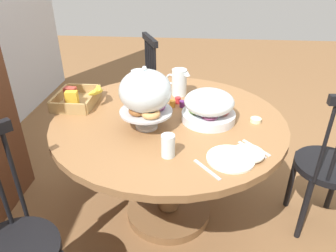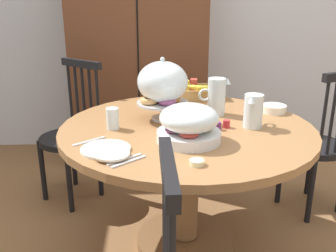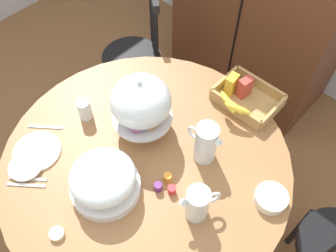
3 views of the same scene
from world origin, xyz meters
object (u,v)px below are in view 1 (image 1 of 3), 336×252
(cereal_basket, at_px, (79,98))
(china_plate_small, at_px, (249,153))
(fruit_platter_covered, at_px, (210,107))
(cereal_bowl, at_px, (146,80))
(windsor_chair_by_cabinet, at_px, (11,251))
(pastry_stand_with_dome, at_px, (146,94))
(dining_table, at_px, (169,145))
(milk_pitcher, at_px, (141,89))
(orange_juice_pitcher, at_px, (180,83))
(china_plate_large, at_px, (232,159))
(butter_dish, at_px, (257,120))
(windsor_chair_facing_door, at_px, (332,168))
(windsor_chair_near_window, at_px, (137,98))
(drinking_glass, at_px, (169,146))

(cereal_basket, bearing_deg, china_plate_small, -116.38)
(fruit_platter_covered, xyz_separation_m, cereal_bowl, (0.54, 0.44, -0.06))
(windsor_chair_by_cabinet, height_order, pastry_stand_with_dome, pastry_stand_with_dome)
(dining_table, relative_size, milk_pitcher, 6.32)
(orange_juice_pitcher, relative_size, china_plate_large, 0.80)
(fruit_platter_covered, distance_m, china_plate_large, 0.40)
(orange_juice_pitcher, bearing_deg, butter_dish, -127.53)
(pastry_stand_with_dome, height_order, cereal_bowl, pastry_stand_with_dome)
(pastry_stand_with_dome, xyz_separation_m, cereal_bowl, (0.65, 0.10, -0.17))
(windsor_chair_facing_door, distance_m, cereal_basket, 1.58)
(orange_juice_pitcher, bearing_deg, cereal_bowl, 52.33)
(butter_dish, bearing_deg, milk_pitcher, 74.12)
(orange_juice_pitcher, distance_m, cereal_bowl, 0.32)
(orange_juice_pitcher, relative_size, butter_dish, 2.92)
(orange_juice_pitcher, bearing_deg, china_plate_large, -159.16)
(dining_table, height_order, orange_juice_pitcher, orange_juice_pitcher)
(windsor_chair_by_cabinet, height_order, cereal_bowl, windsor_chair_by_cabinet)
(cereal_basket, bearing_deg, milk_pitcher, -81.13)
(fruit_platter_covered, distance_m, milk_pitcher, 0.46)
(cereal_basket, xyz_separation_m, china_plate_small, (-0.48, -0.97, -0.03))
(windsor_chair_near_window, xyz_separation_m, china_plate_large, (-1.29, -0.68, 0.29))
(pastry_stand_with_dome, distance_m, china_plate_small, 0.59)
(windsor_chair_near_window, xyz_separation_m, butter_dish, (-0.90, -0.85, 0.30))
(windsor_chair_near_window, height_order, china_plate_small, windsor_chair_near_window)
(china_plate_small, bearing_deg, fruit_platter_covered, 27.19)
(windsor_chair_near_window, bearing_deg, butter_dish, -136.84)
(fruit_platter_covered, relative_size, orange_juice_pitcher, 1.72)
(windsor_chair_by_cabinet, bearing_deg, cereal_basket, -3.25)
(windsor_chair_by_cabinet, distance_m, cereal_basket, 0.93)
(pastry_stand_with_dome, bearing_deg, windsor_chair_near_window, 13.78)
(butter_dish, bearing_deg, windsor_chair_by_cabinet, 123.33)
(windsor_chair_facing_door, bearing_deg, cereal_bowl, 65.14)
(windsor_chair_facing_door, distance_m, orange_juice_pitcher, 1.05)
(dining_table, bearing_deg, pastry_stand_with_dome, 138.60)
(cereal_basket, xyz_separation_m, butter_dish, (-0.13, -1.06, -0.03))
(pastry_stand_with_dome, bearing_deg, drinking_glass, -151.89)
(china_plate_large, bearing_deg, milk_pitcher, 41.46)
(windsor_chair_by_cabinet, bearing_deg, butter_dish, -56.67)
(cereal_basket, xyz_separation_m, drinking_glass, (-0.51, -0.60, 0.01))
(cereal_bowl, height_order, drinking_glass, drinking_glass)
(windsor_chair_facing_door, relative_size, cereal_basket, 3.09)
(milk_pitcher, distance_m, china_plate_large, 0.77)
(pastry_stand_with_dome, xyz_separation_m, china_plate_small, (-0.23, -0.51, -0.18))
(windsor_chair_by_cabinet, bearing_deg, dining_table, -39.99)
(orange_juice_pitcher, distance_m, drinking_glass, 0.72)
(milk_pitcher, bearing_deg, butter_dish, -105.88)
(windsor_chair_by_cabinet, relative_size, drinking_glass, 8.86)
(windsor_chair_near_window, bearing_deg, milk_pitcher, -166.79)
(dining_table, relative_size, pastry_stand_with_dome, 3.86)
(windsor_chair_facing_door, bearing_deg, butter_dish, 89.36)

